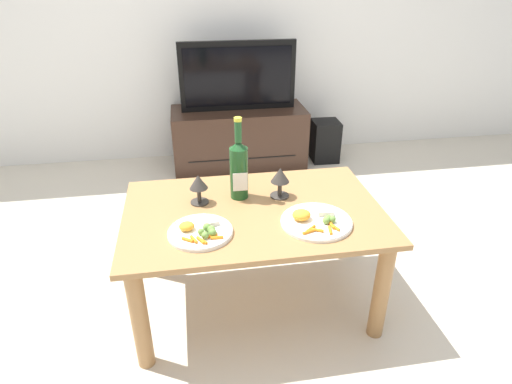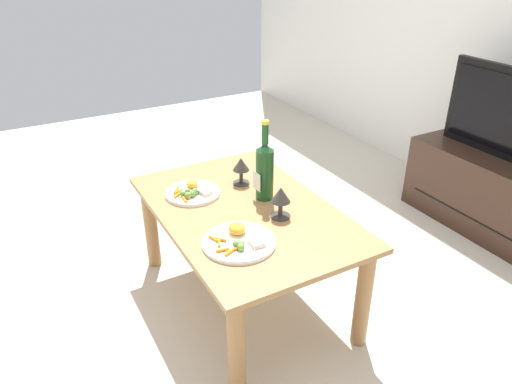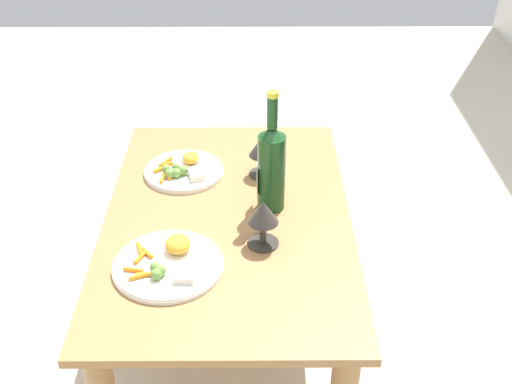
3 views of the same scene
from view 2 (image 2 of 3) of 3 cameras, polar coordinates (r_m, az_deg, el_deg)
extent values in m
plane|color=beige|center=(2.48, -1.24, -12.43)|extent=(6.40, 6.40, 0.00)
cube|color=#9E7042|center=(2.18, -1.37, -2.26)|extent=(1.13, 0.74, 0.02)
cylinder|color=#9E7042|center=(2.63, -12.36, -3.91)|extent=(0.07, 0.07, 0.49)
cylinder|color=#9E7042|center=(1.88, -2.33, -18.25)|extent=(0.07, 0.07, 0.49)
cylinder|color=#9E7042|center=(2.82, -0.65, -0.85)|extent=(0.07, 0.07, 0.49)
cylinder|color=#9E7042|center=(2.14, 12.59, -12.16)|extent=(0.07, 0.07, 0.49)
cube|color=#382319|center=(3.24, 26.54, -0.24)|extent=(1.05, 0.44, 0.47)
cube|color=black|center=(3.12, 23.77, -2.69)|extent=(0.84, 0.01, 0.01)
cylinder|color=#19471E|center=(2.21, 1.03, 2.08)|extent=(0.08, 0.08, 0.24)
cone|color=#19471E|center=(2.16, 1.06, 5.33)|extent=(0.08, 0.08, 0.04)
cylinder|color=#19471E|center=(2.13, 1.08, 6.87)|extent=(0.03, 0.03, 0.10)
cylinder|color=yellow|center=(2.11, 1.09, 8.27)|extent=(0.03, 0.03, 0.02)
cube|color=silver|center=(2.20, 0.07, 1.28)|extent=(0.07, 0.00, 0.09)
cylinder|color=#38332D|center=(2.40, -1.76, 1.08)|extent=(0.08, 0.08, 0.01)
cylinder|color=#38332D|center=(2.38, -1.77, 1.88)|extent=(0.02, 0.02, 0.07)
cone|color=#38332D|center=(2.35, -1.79, 3.32)|extent=(0.08, 0.08, 0.06)
cylinder|color=#38332D|center=(2.12, 2.89, -2.86)|extent=(0.09, 0.09, 0.01)
cylinder|color=#38332D|center=(2.10, 2.91, -1.97)|extent=(0.02, 0.02, 0.07)
cone|color=#38332D|center=(2.06, 2.96, -0.31)|extent=(0.09, 0.09, 0.07)
cylinder|color=white|center=(2.31, -7.51, -0.15)|extent=(0.26, 0.26, 0.01)
torus|color=white|center=(2.31, -7.52, 0.02)|extent=(0.26, 0.26, 0.01)
ellipsoid|color=orange|center=(2.35, -7.59, 0.98)|extent=(0.06, 0.06, 0.03)
cube|color=beige|center=(2.28, -6.03, -0.01)|extent=(0.07, 0.06, 0.02)
cylinder|color=orange|center=(2.33, -9.39, 0.28)|extent=(0.05, 0.04, 0.01)
cylinder|color=orange|center=(2.31, -9.21, 0.04)|extent=(0.03, 0.05, 0.01)
cylinder|color=orange|center=(2.29, -9.22, -0.28)|extent=(0.03, 0.05, 0.01)
cylinder|color=orange|center=(2.28, -9.27, -0.37)|extent=(0.04, 0.05, 0.01)
cylinder|color=orange|center=(2.24, -8.45, -0.90)|extent=(0.05, 0.01, 0.01)
cylinder|color=orange|center=(2.26, -8.27, -0.58)|extent=(0.05, 0.03, 0.01)
sphere|color=olive|center=(2.29, -8.09, 0.11)|extent=(0.03, 0.03, 0.03)
sphere|color=olive|center=(2.27, -8.64, -0.17)|extent=(0.03, 0.03, 0.03)
sphere|color=olive|center=(2.25, -8.06, -0.39)|extent=(0.03, 0.03, 0.03)
sphere|color=olive|center=(2.28, -7.24, 0.07)|extent=(0.03, 0.03, 0.03)
sphere|color=olive|center=(2.26, -7.59, -0.23)|extent=(0.03, 0.03, 0.03)
cylinder|color=white|center=(1.93, -2.03, -6.01)|extent=(0.30, 0.30, 0.01)
torus|color=white|center=(1.93, -2.04, -5.82)|extent=(0.29, 0.29, 0.01)
ellipsoid|color=orange|center=(1.97, -2.27, -4.33)|extent=(0.08, 0.07, 0.04)
cube|color=beige|center=(1.91, 0.09, -5.96)|extent=(0.07, 0.06, 0.02)
cylinder|color=orange|center=(1.94, -4.26, -5.61)|extent=(0.05, 0.04, 0.01)
cylinder|color=orange|center=(1.94, -5.02, -5.54)|extent=(0.05, 0.03, 0.01)
cylinder|color=orange|center=(1.91, -4.38, -6.03)|extent=(0.05, 0.03, 0.01)
cylinder|color=orange|center=(1.87, -4.01, -6.88)|extent=(0.02, 0.05, 0.01)
cylinder|color=orange|center=(1.86, -3.13, -7.13)|extent=(0.03, 0.05, 0.01)
cylinder|color=orange|center=(1.87, -2.74, -6.85)|extent=(0.01, 0.05, 0.01)
sphere|color=olive|center=(1.87, -1.81, -6.55)|extent=(0.03, 0.03, 0.03)
sphere|color=olive|center=(1.88, -1.81, -6.23)|extent=(0.03, 0.03, 0.03)
sphere|color=olive|center=(1.89, -2.33, -6.17)|extent=(0.03, 0.03, 0.03)
camera|label=1|loc=(2.07, -52.17, 14.32)|focal=30.19mm
camera|label=3|loc=(0.96, 58.67, 17.66)|focal=45.09mm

